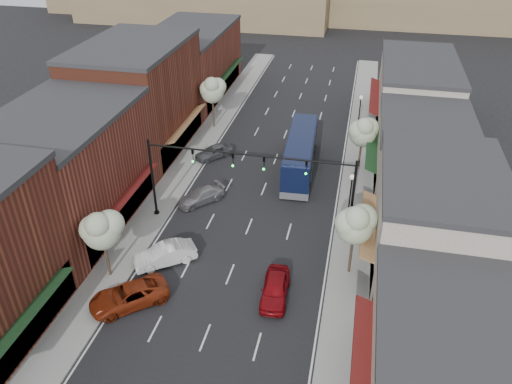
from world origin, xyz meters
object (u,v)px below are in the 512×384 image
Objects in this scene: parked_car_a at (129,296)px; parked_car_d at (214,152)px; signal_mast_right at (322,186)px; signal_mast_left at (179,170)px; tree_left_near at (101,229)px; parked_car_b at (165,255)px; lamp_post_near at (351,190)px; parked_car_c at (201,196)px; tree_left_far at (213,89)px; lamp_post_far at (360,108)px; tree_right_near at (356,223)px; tree_right_far at (363,131)px; red_hatchback at (275,288)px; coach_bus at (300,153)px.

parked_car_d is (-0.44, 21.18, -0.04)m from parked_car_a.
signal_mast_right is at bearing -2.19° from parked_car_d.
signal_mast_left is 11.62m from parked_car_d.
parked_car_b is (3.28, 2.28, -3.47)m from tree_left_near.
lamp_post_near is 0.97× the size of parked_car_b.
parked_car_a is 1.21× the size of parked_car_c.
tree_left_far is 8.31m from parked_car_d.
parked_car_d is (-14.00, -9.09, -2.33)m from lamp_post_far.
signal_mast_left reaches higher than parked_car_a.
lamp_post_near is at bearing -90.00° from lamp_post_far.
signal_mast_right is 4.89m from tree_right_near.
tree_right_far reaches higher than parked_car_b.
tree_left_near is 1.10× the size of parked_car_a.
red_hatchback is at bearing -105.25° from signal_mast_right.
parked_car_d reaches higher than parked_car_c.
parked_car_c is at bearing 136.17° from parked_car_a.
parked_car_d is (-11.82, 10.91, -3.94)m from signal_mast_right.
signal_mast_right is at bearing 91.87° from parked_car_a.
signal_mast_right is 1.00× the size of signal_mast_left.
signal_mast_left is at bearing 139.03° from parked_car_a.
red_hatchback is (0.87, -17.78, -1.11)m from coach_bus.
parked_car_c is (-10.56, 2.70, -4.00)m from signal_mast_right.
signal_mast_right reaches higher than lamp_post_near.
red_hatchback is at bearing -90.28° from coach_bus.
tree_left_far reaches higher than parked_car_c.
tree_left_far is 1.43× the size of parked_car_c.
parked_car_c is at bearing 143.36° from parked_car_b.
parked_car_d is at bearing -147.00° from lamp_post_far.
lamp_post_far is 1.11× the size of parked_car_d.
signal_mast_right is 1.85× the size of lamp_post_near.
tree_left_near reaches higher than lamp_post_far.
signal_mast_left reaches higher than tree_left_near.
tree_right_near is 0.51× the size of coach_bus.
tree_right_far is at bearing 77.15° from signal_mast_right.
signal_mast_left is 1.85× the size of lamp_post_far.
coach_bus is 2.27× the size of parked_car_a.
red_hatchback is (-4.24, -10.04, -2.26)m from lamp_post_near.
parked_car_c is at bearing -138.40° from coach_bus.
coach_bus is at bearing 36.23° from parked_car_d.
tree_right_far is 25.99m from tree_left_near.
tree_right_near is 13.93m from parked_car_b.
coach_bus is 2.57× the size of parked_car_b.
tree_left_far reaches higher than tree_right_far.
coach_bus is (-5.10, -9.76, -1.15)m from lamp_post_far.
coach_bus is (-5.65, -1.70, -2.14)m from tree_right_far.
signal_mast_left is 24.14m from lamp_post_far.
tree_right_near is at bearing 13.55° from tree_left_near.
tree_left_near is (-16.60, -20.00, 0.23)m from tree_right_far.
signal_mast_right reaches higher than parked_car_a.
red_hatchback is at bearing 66.12° from parked_car_a.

